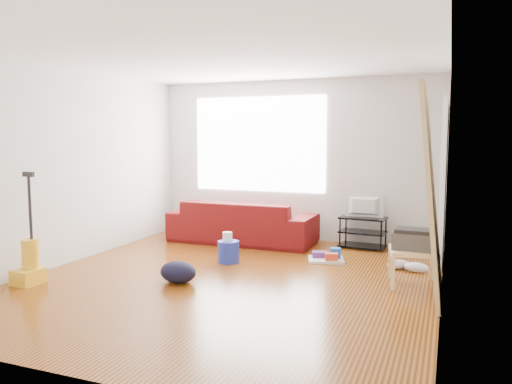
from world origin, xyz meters
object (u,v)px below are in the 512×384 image
at_px(tv_stand, 363,232).
at_px(side_table, 413,255).
at_px(backpack, 178,282).
at_px(bucket, 229,262).
at_px(cleaning_tray, 327,257).
at_px(vacuum, 29,263).
at_px(sofa, 243,242).

xyz_separation_m(tv_stand, side_table, (0.81, -1.69, 0.10)).
height_order(tv_stand, backpack, tv_stand).
bearing_deg(bucket, tv_stand, 45.23).
height_order(tv_stand, cleaning_tray, tv_stand).
relative_size(side_table, cleaning_tray, 1.06).
bearing_deg(vacuum, backpack, 26.19).
xyz_separation_m(side_table, bucket, (-2.29, 0.20, -0.34)).
height_order(cleaning_tray, vacuum, vacuum).
bearing_deg(cleaning_tray, sofa, 155.06).
height_order(side_table, backpack, side_table).
bearing_deg(tv_stand, backpack, -117.73).
bearing_deg(bucket, sofa, 104.53).
height_order(bucket, vacuum, vacuum).
relative_size(sofa, side_table, 3.93).
bearing_deg(backpack, cleaning_tray, 64.80).
bearing_deg(backpack, sofa, 109.30).
distance_m(tv_stand, backpack, 3.01).
relative_size(sofa, backpack, 5.14).
bearing_deg(backpack, tv_stand, 72.23).
height_order(side_table, vacuum, vacuum).
bearing_deg(side_table, vacuum, -159.65).
height_order(side_table, cleaning_tray, side_table).
bearing_deg(bucket, side_table, -4.87).
height_order(sofa, vacuum, vacuum).
height_order(sofa, tv_stand, tv_stand).
bearing_deg(side_table, tv_stand, 115.77).
xyz_separation_m(sofa, side_table, (2.61, -1.42, 0.34)).
xyz_separation_m(tv_stand, backpack, (-1.62, -2.53, -0.23)).
bearing_deg(bucket, vacuum, -134.93).
bearing_deg(backpack, bucket, 97.05).
relative_size(side_table, backpack, 1.31).
bearing_deg(bucket, cleaning_tray, 24.18).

